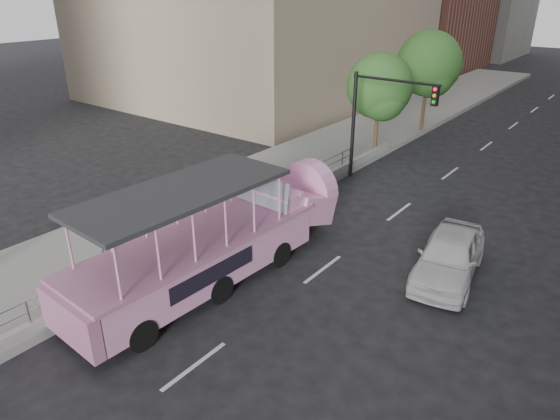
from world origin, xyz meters
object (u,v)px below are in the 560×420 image
Objects in this scene: street_tree_far at (430,66)px; street_tree_near at (380,89)px; traffic_signal at (377,111)px; car at (449,256)px; parking_sign at (251,198)px; pedestrian_far at (113,242)px; duck_boat at (221,239)px.

street_tree_near is at bearing -91.91° from street_tree_far.
car is at bearing -45.56° from traffic_signal.
street_tree_far is at bearing 98.43° from traffic_signal.
parking_sign is 8.35m from traffic_signal.
car is 0.71× the size of street_tree_far.
street_tree_near reaches higher than pedestrian_far.
traffic_signal reaches higher than duck_boat.
car is 12.87m from street_tree_near.
pedestrian_far is 0.29× the size of street_tree_near.
duck_boat is at bearing -69.37° from parking_sign.
traffic_signal is 0.91× the size of street_tree_near.
parking_sign reaches higher than pedestrian_far.
traffic_signal is 0.81× the size of street_tree_far.
duck_boat is at bearing -152.95° from car.
street_tree_near is (-0.73, 11.51, 2.24)m from parking_sign.
pedestrian_far is at bearing -111.68° from parking_sign.
street_tree_far is at bearing 94.38° from duck_boat.
traffic_signal is at bearing 125.31° from car.
pedestrian_far is 22.57m from street_tree_far.
street_tree_near is 6.02m from street_tree_far.
street_tree_near is 0.89× the size of street_tree_far.
parking_sign is at bearing 110.63° from duck_boat.
street_tree_far reaches higher than pedestrian_far.
traffic_signal is (-6.22, 6.34, 2.72)m from car.
duck_boat is 14.53m from street_tree_near.
traffic_signal is (2.77, 12.88, 2.37)m from pedestrian_far.
traffic_signal is (0.86, 8.08, 1.92)m from parking_sign.
street_tree_near is (-1.60, 3.43, 0.32)m from traffic_signal.
car is at bearing 13.80° from parking_sign.
duck_boat is 2.32× the size of car.
street_tree_near is at bearing 114.98° from traffic_signal.
street_tree_far reaches higher than duck_boat.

